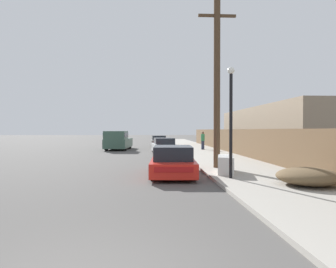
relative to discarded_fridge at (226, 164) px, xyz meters
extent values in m
cube|color=#9E998E|center=(1.29, 14.51, -0.41)|extent=(4.20, 63.00, 0.12)
cube|color=silver|center=(0.00, 0.00, -0.01)|extent=(1.00, 1.79, 0.68)
cube|color=white|center=(0.00, 0.00, 0.34)|extent=(0.96, 1.72, 0.03)
cube|color=#333335|center=(0.29, 0.47, 0.37)|extent=(0.08, 0.20, 0.02)
cube|color=gray|center=(0.06, 0.26, 0.36)|extent=(0.64, 0.22, 0.01)
cube|color=gray|center=(-0.06, -0.25, 0.36)|extent=(0.64, 0.22, 0.01)
cube|color=red|center=(-2.20, 0.30, -0.05)|extent=(2.02, 4.45, 0.55)
cube|color=black|center=(-2.22, -0.09, 0.50)|extent=(1.64, 2.18, 0.55)
cube|color=#B21414|center=(-2.32, -1.89, 0.04)|extent=(1.38, 0.11, 0.19)
cylinder|color=black|center=(-2.89, 1.69, -0.15)|extent=(0.24, 0.65, 0.64)
cylinder|color=black|center=(-1.36, 1.60, -0.15)|extent=(0.24, 0.65, 0.64)
cylinder|color=black|center=(-3.04, -1.01, -0.15)|extent=(0.24, 0.65, 0.64)
cylinder|color=black|center=(-1.51, -1.10, -0.15)|extent=(0.24, 0.65, 0.64)
cube|color=silver|center=(-2.09, 11.96, -0.02)|extent=(1.99, 4.65, 0.63)
cube|color=black|center=(-2.08, 11.78, 0.54)|extent=(1.63, 2.63, 0.49)
cube|color=#B21414|center=(-1.95, 9.67, 0.09)|extent=(1.35, 0.11, 0.22)
cylinder|color=black|center=(-2.91, 13.33, -0.16)|extent=(0.24, 0.65, 0.63)
cylinder|color=black|center=(-1.43, 13.41, -0.16)|extent=(0.24, 0.65, 0.63)
cylinder|color=black|center=(-2.75, 10.51, -0.16)|extent=(0.24, 0.65, 0.63)
cylinder|color=black|center=(-1.26, 10.60, -0.16)|extent=(0.24, 0.65, 0.63)
cube|color=gray|center=(-2.26, 21.63, -0.01)|extent=(1.82, 4.29, 0.63)
cube|color=black|center=(-2.25, 21.46, 0.55)|extent=(1.53, 2.42, 0.49)
cube|color=#B21414|center=(-2.20, 19.50, 0.10)|extent=(1.33, 0.07, 0.22)
cylinder|color=black|center=(-3.02, 22.93, -0.14)|extent=(0.22, 0.66, 0.66)
cylinder|color=black|center=(-1.56, 22.97, -0.14)|extent=(0.22, 0.66, 0.66)
cylinder|color=black|center=(-2.95, 20.30, -0.14)|extent=(0.22, 0.66, 0.66)
cylinder|color=black|center=(-1.49, 20.34, -0.14)|extent=(0.22, 0.66, 0.66)
cube|color=#385647|center=(-6.27, 17.11, 0.15)|extent=(2.37, 5.50, 0.85)
cube|color=#385647|center=(-6.36, 15.63, 0.96)|extent=(2.06, 2.54, 0.75)
cube|color=black|center=(-6.36, 15.63, 0.98)|extent=(2.09, 2.49, 0.41)
cylinder|color=black|center=(-5.52, 15.39, -0.07)|extent=(0.31, 0.82, 0.80)
cylinder|color=black|center=(-7.22, 15.50, -0.07)|extent=(0.31, 0.82, 0.80)
cylinder|color=black|center=(-5.31, 18.72, -0.07)|extent=(0.31, 0.82, 0.80)
cylinder|color=black|center=(-7.01, 18.83, -0.07)|extent=(0.31, 0.82, 0.80)
cylinder|color=#4C3826|center=(0.01, 1.76, 3.65)|extent=(0.31, 0.31, 8.01)
cube|color=#4C3826|center=(0.01, 1.76, 6.86)|extent=(1.80, 0.12, 0.12)
cylinder|color=black|center=(-0.16, -1.39, 1.58)|extent=(0.12, 0.12, 3.86)
sphere|color=white|center=(-0.16, -1.39, 3.64)|extent=(0.26, 0.26, 0.26)
ellipsoid|color=brown|center=(1.97, -2.92, -0.07)|extent=(2.01, 1.99, 0.56)
cube|color=brown|center=(3.24, 9.70, 0.57)|extent=(0.08, 38.83, 1.85)
cube|color=gray|center=(8.44, 13.18, 1.45)|extent=(6.00, 18.24, 3.85)
cylinder|color=#282D42|center=(1.63, 14.84, 0.04)|extent=(0.28, 0.28, 0.79)
cylinder|color=#337F4C|center=(1.63, 14.84, 0.75)|extent=(0.34, 0.34, 0.63)
sphere|color=#8C664C|center=(1.63, 14.84, 1.18)|extent=(0.24, 0.24, 0.24)
camera|label=1|loc=(-3.12, -12.33, 1.44)|focal=32.00mm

